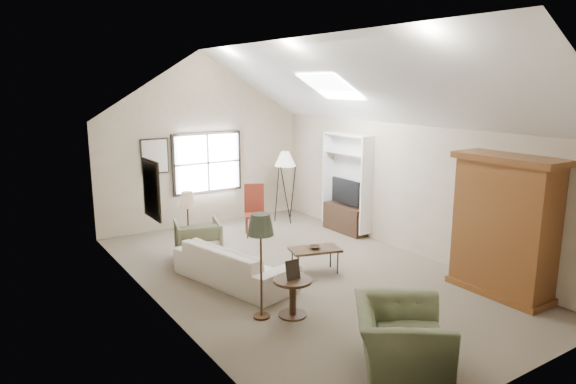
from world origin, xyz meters
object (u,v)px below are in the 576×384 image
armchair_near (401,339)px  armchair_far (198,240)px  side_table (293,297)px  armoire (504,226)px  coffee_table (315,260)px  sofa (234,263)px  side_chair (255,211)px

armchair_near → armchair_far: (-0.40, 4.84, -0.01)m
armchair_near → side_table: bearing=45.5°
armoire → coffee_table: armoire is taller
sofa → armchair_far: (-0.04, 1.39, 0.05)m
armoire → coffee_table: bearing=129.5°
armchair_far → side_table: armchair_far is taller
armchair_near → side_chair: bearing=24.9°
armchair_far → armchair_near: bearing=110.3°
armchair_near → sofa: bearing=43.6°
side_table → armchair_far: bearing=92.8°
armoire → side_table: armoire is taller
side_chair → armchair_near: bearing=-78.3°
armchair_far → side_table: bearing=108.4°
side_table → armchair_near: bearing=-82.3°
side_chair → side_table: bearing=-87.7°
armoire → side_chair: size_ratio=1.97×
sofa → armchair_near: armchair_near is taller
armoire → armchair_near: size_ratio=1.86×
armchair_near → armchair_far: size_ratio=1.42×
sofa → armchair_near: size_ratio=1.89×
sofa → armchair_far: size_ratio=2.69×
sofa → side_table: (0.10, -1.60, -0.05)m
sofa → side_table: 1.60m
armoire → sofa: size_ratio=0.99×
armoire → armchair_near: armoire is taller
armoire → armchair_far: (-3.35, 4.11, -0.72)m
armchair_far → side_table: (0.14, -2.99, -0.10)m
sofa → coffee_table: bearing=-120.0°
armoire → armchair_far: size_ratio=2.66×
sofa → side_chair: bearing=-51.5°
coffee_table → side_table: side_table is taller
armchair_far → side_chair: bearing=-140.2°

